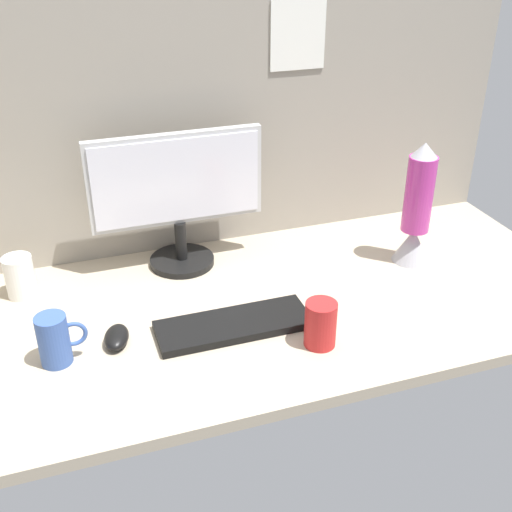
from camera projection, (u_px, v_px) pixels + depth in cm
name	position (u px, v px, depth cm)	size (l,w,h in cm)	color
ground_plane	(248.00, 306.00, 163.90)	(180.00, 80.00, 3.00)	tan
cubicle_wall_back	(205.00, 121.00, 176.57)	(180.00, 5.50, 72.61)	gray
monitor	(177.00, 193.00, 170.34)	(46.90, 18.00, 37.83)	black
keyboard	(234.00, 325.00, 152.31)	(37.00, 13.00, 2.00)	black
mouse	(117.00, 337.00, 146.86)	(5.60, 9.60, 3.40)	black
mug_ceramic_white	(20.00, 276.00, 163.16)	(7.48, 7.48, 11.09)	white
mug_red_plastic	(320.00, 324.00, 144.70)	(7.34, 7.34, 11.15)	red
mug_ceramic_blue	(55.00, 340.00, 138.87)	(10.84, 6.92, 11.93)	#38569E
lava_lamp	(416.00, 213.00, 174.94)	(10.66, 10.66, 34.90)	#A5A5AD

